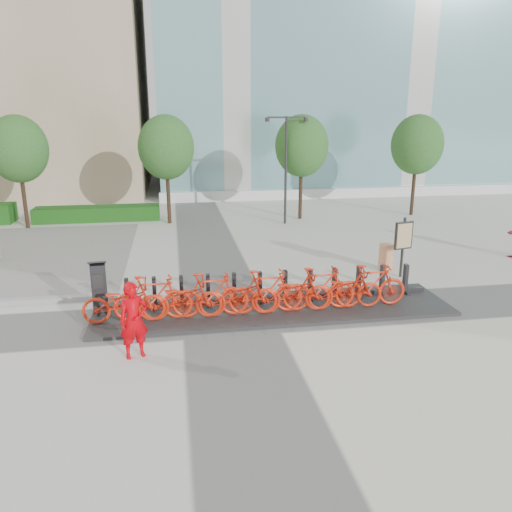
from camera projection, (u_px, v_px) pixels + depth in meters
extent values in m
plane|color=beige|center=(228.00, 317.00, 13.05)|extent=(120.00, 120.00, 0.00)
cube|color=teal|center=(376.00, 16.00, 36.58)|extent=(32.00, 16.00, 24.00)
cube|color=#143F13|center=(98.00, 214.00, 24.67)|extent=(6.00, 1.20, 0.70)
cylinder|color=black|center=(24.00, 196.00, 22.75)|extent=(0.18, 0.18, 3.00)
ellipsoid|color=#164017|center=(18.00, 149.00, 22.16)|extent=(2.60, 2.60, 2.99)
cylinder|color=black|center=(168.00, 192.00, 23.77)|extent=(0.18, 0.18, 3.00)
ellipsoid|color=#164017|center=(166.00, 147.00, 23.19)|extent=(2.60, 2.60, 2.99)
cylinder|color=black|center=(301.00, 189.00, 24.80)|extent=(0.18, 0.18, 3.00)
ellipsoid|color=#164017|center=(302.00, 146.00, 24.21)|extent=(2.60, 2.60, 2.99)
cylinder|color=black|center=(413.00, 186.00, 25.74)|extent=(0.18, 0.18, 3.00)
ellipsoid|color=#164017|center=(417.00, 145.00, 25.16)|extent=(2.60, 2.60, 2.99)
cylinder|color=black|center=(286.00, 171.00, 23.41)|extent=(0.12, 0.12, 5.00)
cube|color=black|center=(277.00, 117.00, 22.66)|extent=(0.90, 0.08, 0.08)
cube|color=black|center=(296.00, 117.00, 22.81)|extent=(0.90, 0.08, 0.08)
cylinder|color=black|center=(267.00, 120.00, 22.62)|extent=(0.20, 0.20, 0.18)
cylinder|color=black|center=(306.00, 120.00, 22.90)|extent=(0.20, 0.20, 0.18)
cube|color=#303030|center=(274.00, 309.00, 13.53)|extent=(9.60, 2.40, 0.08)
imported|color=red|center=(124.00, 302.00, 12.42)|extent=(2.04, 0.71, 1.07)
imported|color=red|center=(153.00, 298.00, 12.52)|extent=(1.98, 0.56, 1.19)
imported|color=red|center=(182.00, 299.00, 12.65)|extent=(2.04, 0.71, 1.07)
imported|color=red|center=(210.00, 295.00, 12.74)|extent=(1.98, 0.56, 1.19)
imported|color=red|center=(238.00, 295.00, 12.87)|extent=(2.04, 0.71, 1.07)
imported|color=red|center=(266.00, 292.00, 12.97)|extent=(1.98, 0.56, 1.19)
imported|color=red|center=(293.00, 292.00, 13.10)|extent=(2.04, 0.71, 1.07)
imported|color=red|center=(319.00, 288.00, 13.20)|extent=(1.98, 0.56, 1.19)
imported|color=red|center=(345.00, 289.00, 13.33)|extent=(2.04, 0.71, 1.07)
imported|color=red|center=(371.00, 286.00, 13.43)|extent=(1.98, 0.56, 1.19)
cube|color=black|center=(99.00, 289.00, 12.93)|extent=(0.41, 0.37, 1.35)
cube|color=black|center=(97.00, 263.00, 12.73)|extent=(0.49, 0.43, 0.17)
cube|color=black|center=(98.00, 281.00, 12.70)|extent=(0.27, 0.05, 0.38)
imported|color=#D6000A|center=(134.00, 320.00, 10.73)|extent=(0.72, 0.58, 1.71)
cylinder|color=#FF5900|center=(386.00, 257.00, 16.86)|extent=(0.51, 0.51, 0.92)
cylinder|color=black|center=(403.00, 248.00, 16.01)|extent=(0.09, 0.09, 1.97)
cube|color=black|center=(404.00, 235.00, 15.90)|extent=(0.65, 0.24, 0.90)
cube|color=tan|center=(404.00, 236.00, 15.85)|extent=(0.55, 0.15, 0.79)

